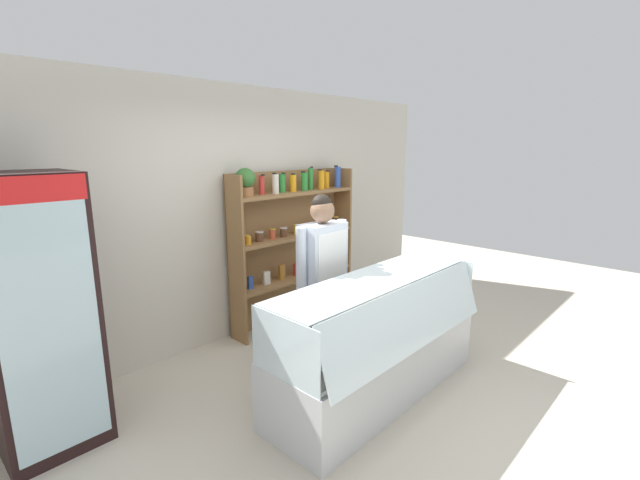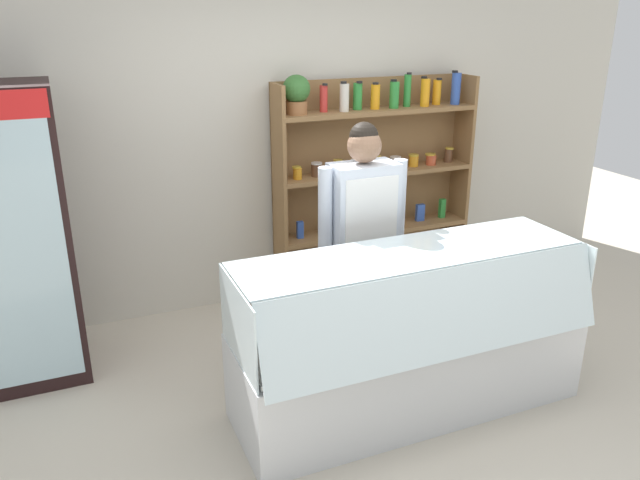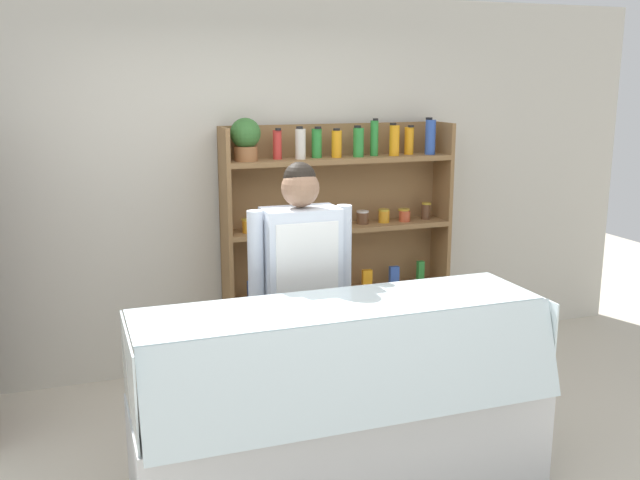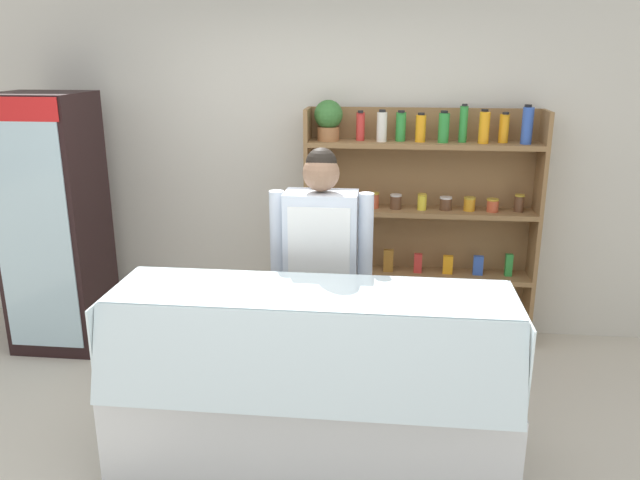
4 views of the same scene
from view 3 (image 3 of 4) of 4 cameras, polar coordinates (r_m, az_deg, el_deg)
name	(u,v)px [view 3 (image 3 of 4)]	position (r m, az deg, el deg)	size (l,w,h in m)	color
back_wall	(229,187)	(5.22, -7.31, 4.25)	(6.80, 0.10, 2.70)	beige
shelving_unit	(332,226)	(5.29, 1.01, 1.09)	(1.73, 0.29, 1.86)	olive
deli_display_case	(341,434)	(3.83, 1.67, -15.26)	(2.11, 0.75, 1.01)	silver
shop_clerk	(301,279)	(4.12, -1.52, -3.14)	(0.62, 0.25, 1.66)	#4C4233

